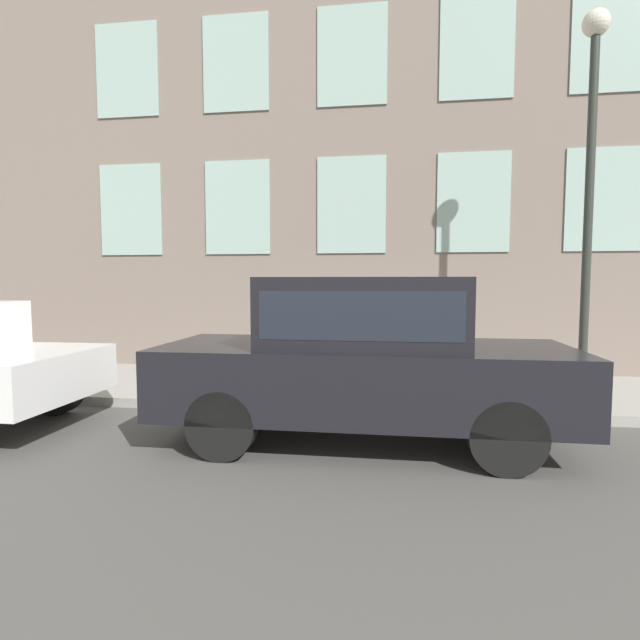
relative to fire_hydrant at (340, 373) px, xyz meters
The scene contains 7 objects.
ground_plane 0.82m from the fire_hydrant, behind, with size 80.00×80.00×0.00m, color #514F4C.
sidewalk 0.90m from the fire_hydrant, ahead, with size 2.92×60.00×0.14m.
building_facade 5.26m from the fire_hydrant, ahead, with size 0.33×40.00×10.35m.
fire_hydrant is the anchor object (origin of this frame).
person 1.01m from the fire_hydrant, 58.78° to the left, with size 0.40×0.26×1.65m.
parked_car_charcoal_near 1.88m from the fire_hydrant, 165.13° to the right, with size 1.81×4.64×1.92m.
street_lamp 4.62m from the fire_hydrant, 88.78° to the right, with size 0.36×0.36×5.42m.
Camera 1 is at (-6.80, -0.81, 1.87)m, focal length 28.00 mm.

